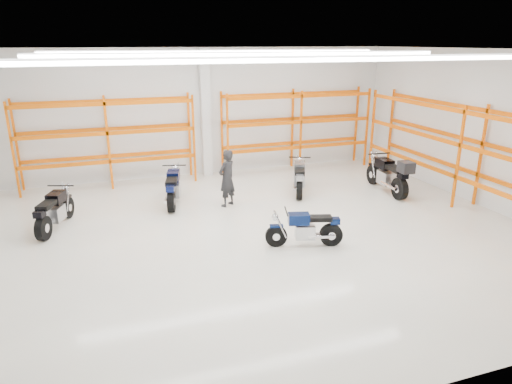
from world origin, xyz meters
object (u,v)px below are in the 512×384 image
object	(u,v)px
motorcycle_back_a	(54,212)
motorcycle_back_d	(390,175)
motorcycle_main	(308,229)
motorcycle_back_b	(173,188)
motorcycle_back_c	(299,178)
structural_column	(205,113)
standing_man	(227,178)

from	to	relation	value
motorcycle_back_a	motorcycle_back_d	size ratio (longest dim) A/B	0.83
motorcycle_main	motorcycle_back_b	xyz separation A→B (m)	(-2.57, 4.00, 0.07)
motorcycle_back_b	motorcycle_back_d	distance (m)	6.85
motorcycle_main	motorcycle_back_b	world-z (taller)	motorcycle_back_b
motorcycle_back_b	motorcycle_main	bearing A→B (deg)	-57.30
motorcycle_main	motorcycle_back_c	xyz separation A→B (m)	(1.46, 3.79, 0.07)
motorcycle_back_b	motorcycle_back_c	xyz separation A→B (m)	(4.03, -0.21, -0.01)
motorcycle_back_a	structural_column	size ratio (longest dim) A/B	0.45
motorcycle_back_d	structural_column	xyz separation A→B (m)	(-5.04, 4.10, 1.64)
motorcycle_back_a	motorcycle_back_d	world-z (taller)	motorcycle_back_d
motorcycle_back_a	motorcycle_back_c	bearing A→B (deg)	6.07
motorcycle_back_c	structural_column	distance (m)	4.27
motorcycle_back_b	motorcycle_back_d	world-z (taller)	motorcycle_back_d
motorcycle_back_d	structural_column	size ratio (longest dim) A/B	0.55
motorcycle_back_b	structural_column	bearing A→B (deg)	59.63
standing_man	motorcycle_main	bearing A→B (deg)	72.21
structural_column	motorcycle_main	bearing A→B (deg)	-82.91
motorcycle_main	standing_man	bearing A→B (deg)	107.58
motorcycle_back_d	motorcycle_back_b	bearing A→B (deg)	170.03
motorcycle_back_d	standing_man	distance (m)	5.28
motorcycle_main	motorcycle_back_c	world-z (taller)	motorcycle_back_c
motorcycle_back_b	structural_column	xyz separation A→B (m)	(1.71, 2.91, 1.75)
motorcycle_back_a	structural_column	bearing A→B (deg)	38.20
motorcycle_back_a	standing_man	bearing A→B (deg)	4.13
motorcycle_back_a	standing_man	size ratio (longest dim) A/B	1.20
motorcycle_main	motorcycle_back_a	xyz separation A→B (m)	(-5.81, 3.02, 0.06)
standing_man	motorcycle_back_d	bearing A→B (deg)	138.64
structural_column	standing_man	bearing A→B (deg)	-93.31
motorcycle_main	structural_column	xyz separation A→B (m)	(-0.86, 6.91, 1.82)
motorcycle_back_c	motorcycle_back_d	world-z (taller)	motorcycle_back_d
motorcycle_back_a	structural_column	distance (m)	6.54
motorcycle_back_c	motorcycle_back_d	distance (m)	2.90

